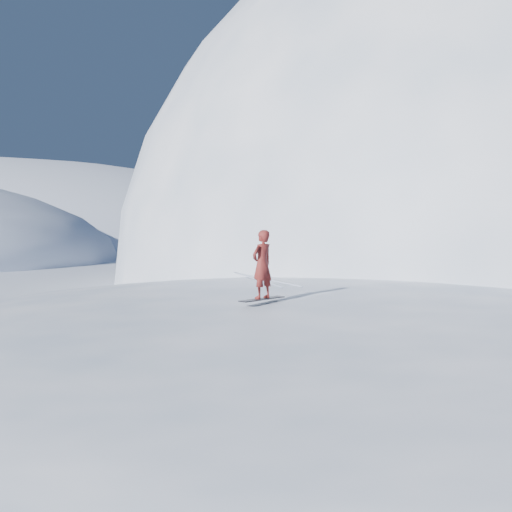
{
  "coord_description": "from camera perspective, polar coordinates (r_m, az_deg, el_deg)",
  "views": [
    {
      "loc": [
        -4.65,
        -15.22,
        4.34
      ],
      "look_at": [
        -2.03,
        0.55,
        3.5
      ],
      "focal_mm": 40.0,
      "sensor_mm": 36.0,
      "label": 1
    }
  ],
  "objects": [
    {
      "name": "ground",
      "position": [
        16.49,
        7.47,
        -12.28
      ],
      "size": [
        400.0,
        400.0,
        0.0
      ],
      "primitive_type": "plane",
      "color": "white",
      "rests_on": "ground"
    },
    {
      "name": "near_ridge",
      "position": [
        19.56,
        7.73,
        -9.84
      ],
      "size": [
        36.0,
        28.0,
        4.8
      ],
      "primitive_type": "ellipsoid",
      "color": "white",
      "rests_on": "ground"
    },
    {
      "name": "summit_peak",
      "position": [
        49.27,
        23.39,
        -2.3
      ],
      "size": [
        60.0,
        56.0,
        56.0
      ],
      "primitive_type": "ellipsoid",
      "color": "white",
      "rests_on": "ground"
    },
    {
      "name": "peak_shoulder",
      "position": [
        38.39,
        13.1,
        -3.57
      ],
      "size": [
        28.0,
        24.0,
        18.0
      ],
      "primitive_type": "ellipsoid",
      "color": "white",
      "rests_on": "ground"
    },
    {
      "name": "wind_bumps",
      "position": [
        18.33,
        3.82,
        -10.69
      ],
      "size": [
        16.0,
        14.4,
        1.0
      ],
      "color": "white",
      "rests_on": "ground"
    },
    {
      "name": "snowboard",
      "position": [
        15.12,
        0.62,
        -4.32
      ],
      "size": [
        1.38,
        1.14,
        0.03
      ],
      "primitive_type": "cube",
      "rotation": [
        0.0,
        0.0,
        0.65
      ],
      "color": "black",
      "rests_on": "near_ridge"
    },
    {
      "name": "snowboarder",
      "position": [
        15.03,
        0.62,
        -0.84
      ],
      "size": [
        0.79,
        0.74,
        1.81
      ],
      "primitive_type": "imported",
      "rotation": [
        0.0,
        0.0,
        3.79
      ],
      "color": "maroon",
      "rests_on": "snowboard"
    },
    {
      "name": "board_tracks",
      "position": [
        20.98,
        0.34,
        -2.24
      ],
      "size": [
        1.52,
        5.96,
        0.04
      ],
      "color": "silver",
      "rests_on": "ground"
    }
  ]
}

